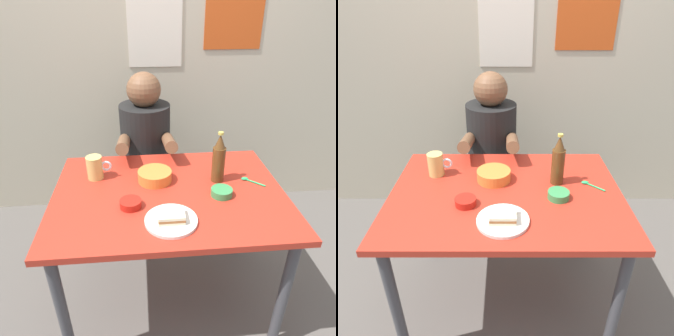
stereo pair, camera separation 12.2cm
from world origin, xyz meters
The scene contains 13 objects.
ground_plane centered at (0.00, 0.00, 0.00)m, with size 6.00×6.00×0.00m, color #59544F.
wall_back centered at (0.00, 1.05, 1.30)m, with size 4.40×0.09×2.60m.
dining_table centered at (0.00, 0.00, 0.65)m, with size 1.10×0.80×0.74m.
stool centered at (-0.09, 0.63, 0.35)m, with size 0.34×0.34×0.45m.
person_seated centered at (-0.09, 0.62, 0.77)m, with size 0.33×0.56×0.72m.
plate_orange centered at (-0.01, -0.23, 0.75)m, with size 0.22×0.22×0.01m, color silver.
sandwich centered at (-0.01, -0.23, 0.77)m, with size 0.11×0.09×0.04m.
beer_mug centered at (-0.36, 0.16, 0.80)m, with size 0.13×0.08×0.12m.
beer_bottle centered at (0.25, 0.08, 0.86)m, with size 0.06×0.06×0.26m.
soup_bowl_orange centered at (-0.06, 0.11, 0.77)m, with size 0.17×0.17×0.05m.
sambal_bowl_red centered at (-0.18, -0.11, 0.76)m, with size 0.10×0.10×0.03m.
dip_bowl_green centered at (0.24, -0.06, 0.76)m, with size 0.10×0.10×0.03m.
spoon centered at (0.41, 0.06, 0.75)m, with size 0.10×0.09×0.01m.
Camera 1 is at (-0.12, -1.24, 1.56)m, focal length 33.20 mm.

